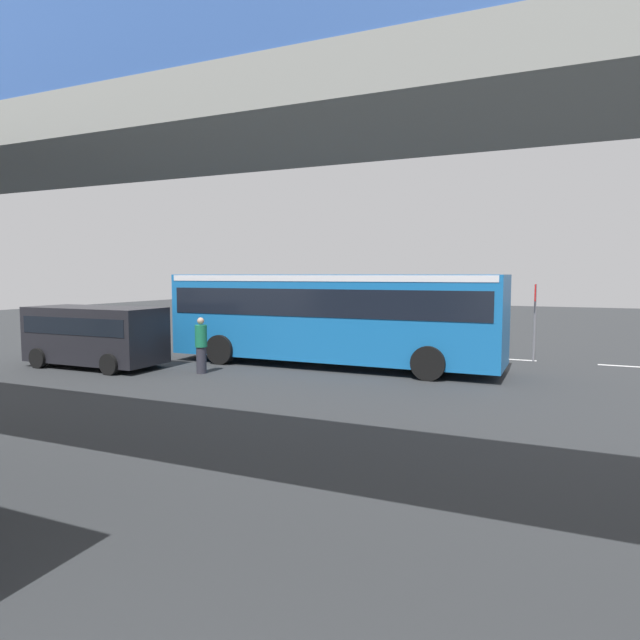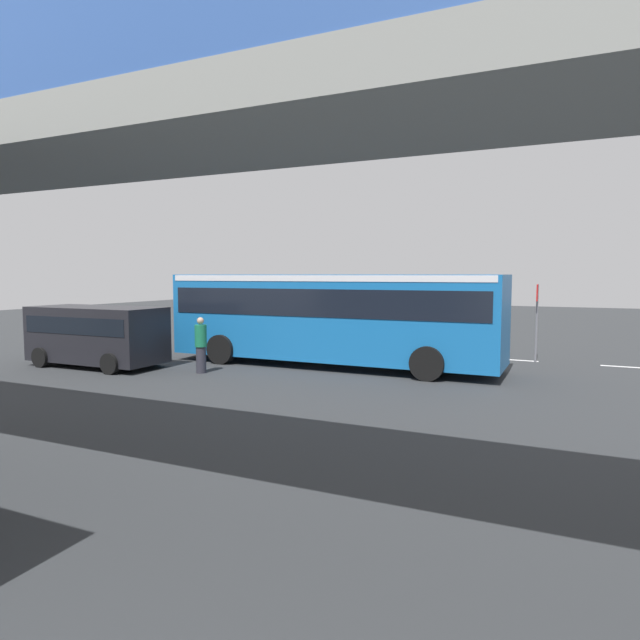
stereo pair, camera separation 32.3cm
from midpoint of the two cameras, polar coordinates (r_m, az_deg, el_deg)
The scene contains 11 objects.
ground at distance 19.64m, azimuth 6.96°, elevation -4.52°, with size 80.00×80.00×0.00m, color #2D3033.
city_bus at distance 18.84m, azimuth 1.62°, elevation 0.89°, with size 11.54×2.85×3.15m.
parked_van at distance 20.24m, azimuth -21.75°, elevation -1.18°, with size 4.80×2.17×2.05m.
pedestrian at distance 17.93m, azimuth -11.77°, elevation -2.61°, with size 0.38×0.38×1.79m.
traffic_sign at distance 21.27m, azimuth 22.02°, elevation 1.00°, with size 0.08×0.60×2.80m.
lane_dash_leftmost at distance 21.62m, azimuth 30.15°, elevation -4.27°, with size 2.00×0.20×0.01m, color silver.
lane_dash_left at distance 21.61m, azimuth 19.51°, elevation -3.90°, with size 2.00×0.20×0.01m, color silver.
lane_dash_centre at distance 22.33m, azimuth 9.22°, elevation -3.42°, with size 2.00×0.20×0.01m, color silver.
lane_dash_right at distance 23.71m, azimuth -0.14°, elevation -2.88°, with size 2.00×0.20×0.01m, color silver.
lane_dash_rightmost at distance 25.65m, azimuth -8.27°, elevation -2.35°, with size 2.00×0.20×0.01m, color silver.
pedestrian_overpass at distance 8.31m, azimuth -22.11°, elevation 14.44°, with size 31.04×2.60×6.23m.
Camera 2 is at (-6.10, 18.38, 3.15)m, focal length 30.80 mm.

